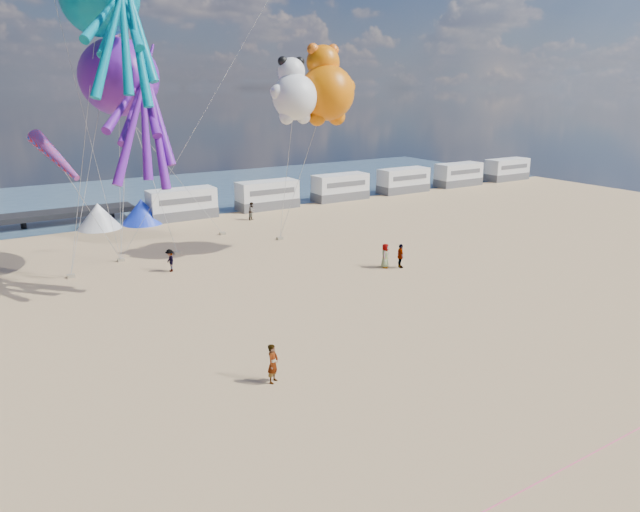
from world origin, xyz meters
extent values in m
plane|color=tan|center=(0.00, 0.00, 0.00)|extent=(120.00, 120.00, 0.00)
plane|color=#38536B|center=(0.00, 55.00, 0.02)|extent=(120.00, 120.00, 0.00)
cube|color=silver|center=(6.00, 40.00, 1.50)|extent=(6.60, 2.50, 3.00)
cube|color=silver|center=(15.50, 40.00, 1.50)|extent=(6.60, 2.50, 3.00)
cube|color=silver|center=(25.00, 40.00, 1.50)|extent=(6.60, 2.50, 3.00)
cube|color=silver|center=(34.50, 40.00, 1.50)|extent=(6.60, 2.50, 3.00)
cube|color=silver|center=(44.00, 40.00, 1.50)|extent=(6.60, 2.50, 3.00)
cube|color=silver|center=(53.50, 40.00, 1.50)|extent=(6.60, 2.50, 3.00)
cone|color=white|center=(-2.00, 40.00, 1.20)|extent=(4.00, 4.00, 2.40)
cone|color=#1933CC|center=(2.00, 40.00, 1.20)|extent=(4.00, 4.00, 2.40)
imported|color=tan|center=(-1.61, 5.67, 0.91)|extent=(0.79, 0.74, 1.82)
imported|color=#7F6659|center=(11.64, 35.77, 0.89)|extent=(1.03, 0.96, 1.77)
imported|color=#7F6659|center=(-0.46, 23.77, 0.81)|extent=(0.64, 0.81, 1.63)
imported|color=#7F6659|center=(14.01, 15.77, 0.89)|extent=(1.05, 1.32, 1.79)
imported|color=#7F6659|center=(13.10, 16.41, 0.90)|extent=(0.78, 0.74, 1.80)
cube|color=gray|center=(-6.75, 26.06, 0.11)|extent=(0.50, 0.35, 0.22)
cube|color=gray|center=(1.37, 27.90, 0.11)|extent=(0.50, 0.35, 0.22)
cube|color=gray|center=(10.35, 27.52, 0.11)|extent=(0.50, 0.35, 0.22)
cube|color=gray|center=(6.82, 31.79, 0.11)|extent=(0.50, 0.35, 0.22)
cube|color=gray|center=(-2.88, 28.16, 0.11)|extent=(0.50, 0.35, 0.22)
camera|label=1|loc=(-11.87, -14.74, 12.56)|focal=32.00mm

